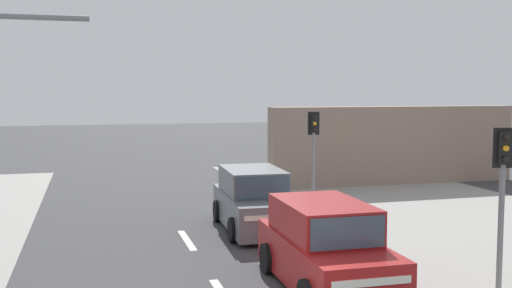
{
  "coord_description": "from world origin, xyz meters",
  "views": [
    {
      "loc": [
        -2.66,
        -8.93,
        4.32
      ],
      "look_at": [
        0.96,
        4.0,
        3.12
      ],
      "focal_mm": 42.0,
      "sensor_mm": 36.0,
      "label": 1
    }
  ],
  "objects_px": {
    "pedestal_signal_far_median": "(314,143)",
    "suv_crossing_left": "(325,248)",
    "pedestal_signal_right_kerb": "(502,182)",
    "suv_receding_far": "(254,201)"
  },
  "relations": [
    {
      "from": "pedestal_signal_far_median",
      "to": "suv_crossing_left",
      "type": "relative_size",
      "value": 0.78
    },
    {
      "from": "suv_crossing_left",
      "to": "suv_receding_far",
      "type": "bearing_deg",
      "value": 90.18
    },
    {
      "from": "suv_receding_far",
      "to": "pedestal_signal_right_kerb",
      "type": "bearing_deg",
      "value": -65.02
    },
    {
      "from": "pedestal_signal_far_median",
      "to": "suv_receding_far",
      "type": "bearing_deg",
      "value": -138.88
    },
    {
      "from": "pedestal_signal_far_median",
      "to": "suv_crossing_left",
      "type": "xyz_separation_m",
      "value": [
        -2.97,
        -8.41,
        -1.53
      ]
    },
    {
      "from": "pedestal_signal_right_kerb",
      "to": "suv_crossing_left",
      "type": "bearing_deg",
      "value": 156.68
    },
    {
      "from": "suv_crossing_left",
      "to": "pedestal_signal_far_median",
      "type": "bearing_deg",
      "value": 70.55
    },
    {
      "from": "pedestal_signal_far_median",
      "to": "suv_receding_far",
      "type": "xyz_separation_m",
      "value": [
        -2.99,
        -2.61,
        -1.53
      ]
    },
    {
      "from": "pedestal_signal_far_median",
      "to": "suv_crossing_left",
      "type": "height_order",
      "value": "pedestal_signal_far_median"
    },
    {
      "from": "pedestal_signal_right_kerb",
      "to": "pedestal_signal_far_median",
      "type": "distance_m",
      "value": 9.87
    }
  ]
}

